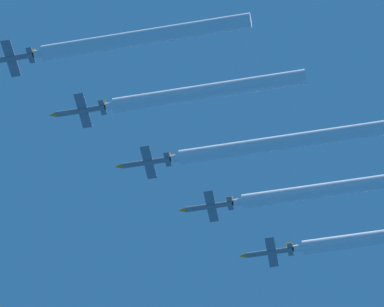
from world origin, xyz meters
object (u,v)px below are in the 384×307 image
at_px(jet_second_echelon, 79,111).
at_px(jet_fourth_echelon, 207,207).
at_px(jet_fifth_echelon, 268,252).
at_px(jet_lead, 7,59).
at_px(jet_third_echelon, 145,163).

distance_m(jet_second_echelon, jet_fourth_echelon, 31.41).
height_order(jet_fourth_echelon, jet_fifth_echelon, jet_fourth_echelon).
bearing_deg(jet_lead, jet_fifth_echelon, -40.10).
bearing_deg(jet_fifth_echelon, jet_fourth_echelon, 139.37).
distance_m(jet_fourth_echelon, jet_fifth_echelon, 15.68).
bearing_deg(jet_second_echelon, jet_fourth_echelon, -39.93).
xyz_separation_m(jet_second_echelon, jet_third_echelon, (12.13, -9.99, -2.33)).
bearing_deg(jet_third_echelon, jet_second_echelon, 140.52).
height_order(jet_lead, jet_second_echelon, jet_lead).
xyz_separation_m(jet_lead, jet_third_echelon, (24.66, -20.48, -3.47)).
relative_size(jet_second_echelon, jet_fifth_echelon, 1.00).
bearing_deg(jet_third_echelon, jet_lead, 140.29).
distance_m(jet_lead, jet_second_echelon, 16.38).
bearing_deg(jet_lead, jet_second_echelon, -39.93).
height_order(jet_third_echelon, jet_fourth_echelon, jet_third_echelon).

